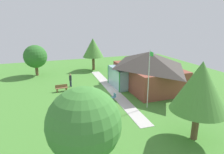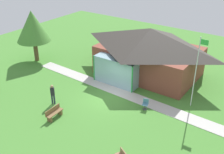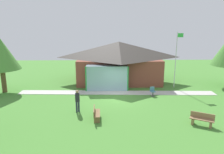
{
  "view_description": "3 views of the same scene",
  "coord_description": "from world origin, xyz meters",
  "px_view_note": "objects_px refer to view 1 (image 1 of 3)",
  "views": [
    {
      "loc": [
        22.34,
        -6.78,
        8.55
      ],
      "look_at": [
        -0.89,
        1.67,
        1.44
      ],
      "focal_mm": 32.15,
      "sensor_mm": 36.0,
      "label": 1
    },
    {
      "loc": [
        11.72,
        -16.21,
        12.3
      ],
      "look_at": [
        -0.77,
        1.61,
        1.1
      ],
      "focal_mm": 44.22,
      "sensor_mm": 36.0,
      "label": 2
    },
    {
      "loc": [
        -0.93,
        -18.47,
        6.39
      ],
      "look_at": [
        -0.42,
        2.58,
        1.31
      ],
      "focal_mm": 33.96,
      "sensor_mm": 36.0,
      "label": 3
    }
  ],
  "objects_px": {
    "pavilion": "(147,69)",
    "patio_chair_lawn_spare": "(114,97)",
    "tree_far_east": "(84,124)",
    "flagpole": "(149,77)",
    "bench_front_right": "(58,114)",
    "bench_front_center": "(62,88)",
    "visitor_strolling_lawn": "(70,79)",
    "tree_east_hedge": "(200,87)",
    "tree_lawn_corner": "(35,57)",
    "tree_west_hedge": "(93,48)"
  },
  "relations": [
    {
      "from": "visitor_strolling_lawn",
      "to": "tree_far_east",
      "type": "xyz_separation_m",
      "value": [
        16.86,
        -1.78,
        2.62
      ]
    },
    {
      "from": "bench_front_center",
      "to": "patio_chair_lawn_spare",
      "type": "distance_m",
      "value": 7.1
    },
    {
      "from": "flagpole",
      "to": "bench_front_right",
      "type": "bearing_deg",
      "value": -95.73
    },
    {
      "from": "flagpole",
      "to": "tree_lawn_corner",
      "type": "distance_m",
      "value": 19.68
    },
    {
      "from": "flagpole",
      "to": "bench_front_center",
      "type": "height_order",
      "value": "flagpole"
    },
    {
      "from": "visitor_strolling_lawn",
      "to": "bench_front_right",
      "type": "bearing_deg",
      "value": 128.81
    },
    {
      "from": "bench_front_right",
      "to": "bench_front_center",
      "type": "height_order",
      "value": "same"
    },
    {
      "from": "pavilion",
      "to": "bench_front_right",
      "type": "height_order",
      "value": "pavilion"
    },
    {
      "from": "bench_front_right",
      "to": "visitor_strolling_lawn",
      "type": "relative_size",
      "value": 0.88
    },
    {
      "from": "bench_front_right",
      "to": "tree_lawn_corner",
      "type": "bearing_deg",
      "value": 35.06
    },
    {
      "from": "patio_chair_lawn_spare",
      "to": "tree_east_hedge",
      "type": "height_order",
      "value": "tree_east_hedge"
    },
    {
      "from": "pavilion",
      "to": "bench_front_center",
      "type": "xyz_separation_m",
      "value": [
        -2.1,
        -10.63,
        -2.02
      ]
    },
    {
      "from": "tree_east_hedge",
      "to": "tree_lawn_corner",
      "type": "height_order",
      "value": "tree_east_hedge"
    },
    {
      "from": "tree_east_hedge",
      "to": "tree_west_hedge",
      "type": "xyz_separation_m",
      "value": [
        -23.22,
        -1.5,
        -0.2
      ]
    },
    {
      "from": "bench_front_center",
      "to": "tree_east_hedge",
      "type": "relative_size",
      "value": 0.26
    },
    {
      "from": "flagpole",
      "to": "tree_far_east",
      "type": "xyz_separation_m",
      "value": [
        7.53,
        -7.96,
        0.43
      ]
    },
    {
      "from": "flagpole",
      "to": "tree_far_east",
      "type": "bearing_deg",
      "value": -46.6
    },
    {
      "from": "tree_far_east",
      "to": "flagpole",
      "type": "bearing_deg",
      "value": 133.4
    },
    {
      "from": "visitor_strolling_lawn",
      "to": "tree_east_hedge",
      "type": "relative_size",
      "value": 0.3
    },
    {
      "from": "tree_east_hedge",
      "to": "tree_far_east",
      "type": "distance_m",
      "value": 8.66
    },
    {
      "from": "bench_front_center",
      "to": "visitor_strolling_lawn",
      "type": "xyz_separation_m",
      "value": [
        -1.47,
        1.34,
        0.62
      ]
    },
    {
      "from": "pavilion",
      "to": "patio_chair_lawn_spare",
      "type": "height_order",
      "value": "pavilion"
    },
    {
      "from": "bench_front_center",
      "to": "tree_far_east",
      "type": "height_order",
      "value": "tree_far_east"
    },
    {
      "from": "tree_west_hedge",
      "to": "bench_front_right",
      "type": "bearing_deg",
      "value": -25.14
    },
    {
      "from": "tree_west_hedge",
      "to": "tree_lawn_corner",
      "type": "xyz_separation_m",
      "value": [
        0.52,
        -9.39,
        -0.86
      ]
    },
    {
      "from": "bench_front_right",
      "to": "tree_far_east",
      "type": "distance_m",
      "value": 9.03
    },
    {
      "from": "visitor_strolling_lawn",
      "to": "tree_west_hedge",
      "type": "xyz_separation_m",
      "value": [
        -7.94,
        5.23,
        2.85
      ]
    },
    {
      "from": "tree_east_hedge",
      "to": "tree_lawn_corner",
      "type": "relative_size",
      "value": 1.22
    },
    {
      "from": "pavilion",
      "to": "visitor_strolling_lawn",
      "type": "bearing_deg",
      "value": -111.0
    },
    {
      "from": "pavilion",
      "to": "flagpole",
      "type": "relative_size",
      "value": 1.75
    },
    {
      "from": "flagpole",
      "to": "bench_front_center",
      "type": "distance_m",
      "value": 11.24
    },
    {
      "from": "flagpole",
      "to": "visitor_strolling_lawn",
      "type": "bearing_deg",
      "value": -146.47
    },
    {
      "from": "tree_far_east",
      "to": "bench_front_right",
      "type": "bearing_deg",
      "value": -175.29
    },
    {
      "from": "flagpole",
      "to": "bench_front_center",
      "type": "bearing_deg",
      "value": -136.27
    },
    {
      "from": "pavilion",
      "to": "tree_east_hedge",
      "type": "bearing_deg",
      "value": -12.31
    },
    {
      "from": "bench_front_center",
      "to": "pavilion",
      "type": "bearing_deg",
      "value": 166.73
    },
    {
      "from": "flagpole",
      "to": "tree_lawn_corner",
      "type": "height_order",
      "value": "flagpole"
    },
    {
      "from": "flagpole",
      "to": "tree_east_hedge",
      "type": "distance_m",
      "value": 6.04
    },
    {
      "from": "bench_front_center",
      "to": "tree_east_hedge",
      "type": "height_order",
      "value": "tree_east_hedge"
    },
    {
      "from": "pavilion",
      "to": "tree_lawn_corner",
      "type": "relative_size",
      "value": 2.13
    },
    {
      "from": "tree_west_hedge",
      "to": "tree_far_east",
      "type": "xyz_separation_m",
      "value": [
        24.8,
        -7.0,
        -0.23
      ]
    },
    {
      "from": "bench_front_right",
      "to": "patio_chair_lawn_spare",
      "type": "height_order",
      "value": "patio_chair_lawn_spare"
    },
    {
      "from": "tree_lawn_corner",
      "to": "pavilion",
      "type": "bearing_deg",
      "value": 50.76
    },
    {
      "from": "pavilion",
      "to": "patio_chair_lawn_spare",
      "type": "relative_size",
      "value": 11.92
    },
    {
      "from": "bench_front_center",
      "to": "patio_chair_lawn_spare",
      "type": "xyz_separation_m",
      "value": [
        5.04,
        4.99,
        0.01
      ]
    },
    {
      "from": "bench_front_center",
      "to": "tree_west_hedge",
      "type": "distance_m",
      "value": 11.98
    },
    {
      "from": "patio_chair_lawn_spare",
      "to": "tree_lawn_corner",
      "type": "relative_size",
      "value": 0.18
    },
    {
      "from": "bench_front_right",
      "to": "bench_front_center",
      "type": "bearing_deg",
      "value": 19.86
    },
    {
      "from": "bench_front_right",
      "to": "tree_west_hedge",
      "type": "relative_size",
      "value": 0.28
    },
    {
      "from": "visitor_strolling_lawn",
      "to": "pavilion",
      "type": "bearing_deg",
      "value": -145.93
    }
  ]
}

